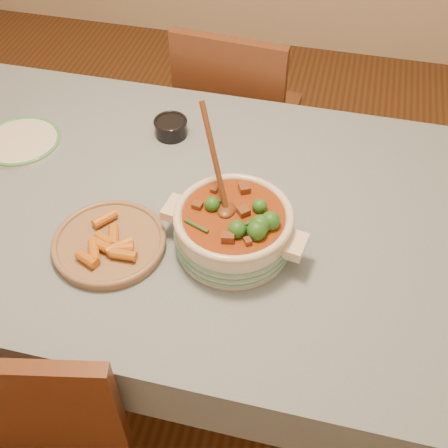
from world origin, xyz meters
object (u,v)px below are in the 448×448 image
(stew_casserole, at_px, (233,226))
(chair_far, at_px, (236,116))
(condiment_bowl, at_px, (171,126))
(fried_plate, at_px, (109,241))
(dining_table, at_px, (156,220))
(white_plate, at_px, (21,142))

(stew_casserole, height_order, chair_far, stew_casserole)
(condiment_bowl, relative_size, fried_plate, 0.34)
(stew_casserole, height_order, condiment_bowl, stew_casserole)
(dining_table, bearing_deg, stew_casserole, -24.90)
(white_plate, bearing_deg, chair_far, 48.50)
(fried_plate, bearing_deg, white_plate, 142.01)
(fried_plate, bearing_deg, chair_far, 82.34)
(white_plate, xyz_separation_m, condiment_bowl, (0.44, 0.16, 0.02))
(dining_table, height_order, fried_plate, fried_plate)
(white_plate, bearing_deg, stew_casserole, -18.87)
(dining_table, relative_size, condiment_bowl, 14.16)
(dining_table, xyz_separation_m, white_plate, (-0.48, 0.13, 0.10))
(white_plate, height_order, chair_far, chair_far)
(white_plate, relative_size, chair_far, 0.33)
(fried_plate, distance_m, chair_far, 0.99)
(stew_casserole, distance_m, condiment_bowl, 0.51)
(dining_table, bearing_deg, white_plate, 164.63)
(stew_casserole, relative_size, white_plate, 1.28)
(stew_casserole, height_order, fried_plate, stew_casserole)
(stew_casserole, xyz_separation_m, chair_far, (-0.18, 0.87, -0.32))
(stew_casserole, distance_m, white_plate, 0.78)
(stew_casserole, bearing_deg, dining_table, 155.10)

